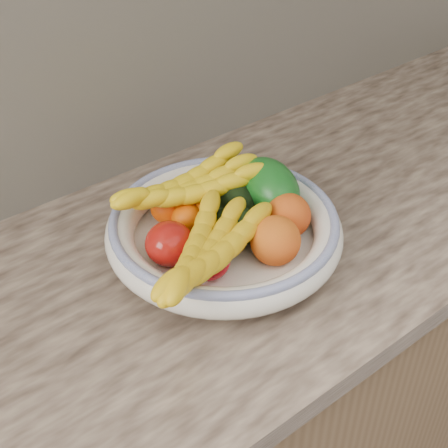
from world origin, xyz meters
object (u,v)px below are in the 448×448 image
(green_mango, at_px, (268,189))
(banana_bunch_front, at_px, (206,256))
(fruit_bowl, at_px, (224,230))
(banana_bunch_back, at_px, (188,191))

(green_mango, distance_m, banana_bunch_front, 0.21)
(fruit_bowl, xyz_separation_m, banana_bunch_front, (-0.09, -0.07, 0.03))
(banana_bunch_back, height_order, banana_bunch_front, banana_bunch_back)
(green_mango, bearing_deg, banana_bunch_front, -147.65)
(green_mango, height_order, banana_bunch_back, green_mango)
(green_mango, bearing_deg, fruit_bowl, -162.86)
(green_mango, relative_size, banana_bunch_front, 0.46)
(banana_bunch_front, bearing_deg, banana_bunch_back, 34.53)
(fruit_bowl, relative_size, green_mango, 2.76)
(banana_bunch_back, bearing_deg, fruit_bowl, -73.92)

